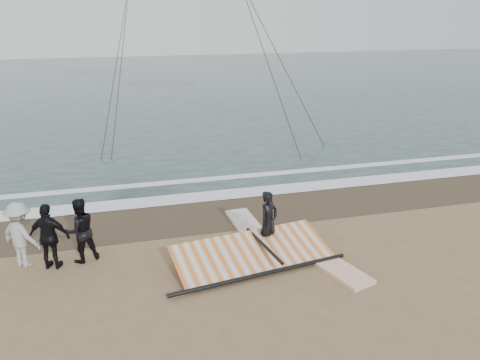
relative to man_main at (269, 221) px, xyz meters
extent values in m
plane|color=#8C704C|center=(0.04, -1.82, -0.82)|extent=(120.00, 120.00, 0.00)
cube|color=#233838|center=(0.04, 31.18, -0.81)|extent=(120.00, 54.00, 0.02)
cube|color=#4C3D2B|center=(0.04, 2.68, -0.82)|extent=(120.00, 2.80, 0.01)
cube|color=white|center=(0.04, 4.08, -0.79)|extent=(120.00, 0.90, 0.01)
cube|color=white|center=(0.04, 5.78, -0.79)|extent=(120.00, 0.45, 0.01)
imported|color=black|center=(0.00, 0.00, 0.00)|extent=(0.72, 0.65, 1.64)
cube|color=white|center=(1.23, -1.22, -0.77)|extent=(1.38, 2.60, 0.10)
cube|color=beige|center=(-0.18, 1.22, -0.77)|extent=(0.85, 2.70, 0.11)
imported|color=black|center=(-4.78, 0.63, 0.03)|extent=(1.00, 0.90, 1.70)
imported|color=black|center=(-5.48, 0.43, 0.03)|extent=(1.08, 0.71, 1.71)
imported|color=#ACADA8|center=(-6.18, 0.73, 0.03)|extent=(1.25, 1.17, 1.70)
cube|color=black|center=(-0.81, 0.00, -0.77)|extent=(2.81, 1.05, 0.11)
cube|color=orange|center=(-0.61, -0.60, -0.52)|extent=(4.19, 2.11, 0.42)
cylinder|color=black|center=(-0.61, -1.38, -0.71)|extent=(4.60, 0.78, 0.11)
cylinder|color=black|center=(-0.31, -0.60, -0.37)|extent=(0.38, 1.99, 0.08)
cylinder|color=#262626|center=(3.55, 11.48, 3.09)|extent=(0.04, 0.04, 11.56)
cylinder|color=#262626|center=(4.45, 12.26, 3.09)|extent=(0.04, 0.04, 10.70)
cylinder|color=#262626|center=(-3.23, 17.45, 3.25)|extent=(0.04, 0.04, 18.40)
cylinder|color=#262626|center=(-3.02, 17.43, 3.25)|extent=(0.04, 0.04, 18.38)
camera|label=1|loc=(-3.60, -10.66, 5.22)|focal=35.00mm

